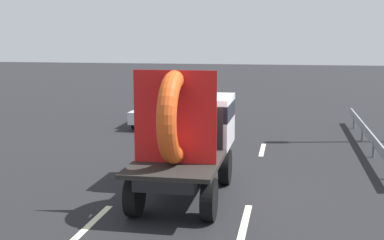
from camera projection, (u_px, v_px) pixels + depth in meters
ground_plane at (200, 192)px, 13.62m from camera, size 120.00×120.00×0.00m
flatbed_truck at (189, 130)px, 13.46m from camera, size 2.02×4.73×3.28m
distant_sedan at (159, 110)px, 23.70m from camera, size 1.70×3.97×1.30m
guardrail at (368, 134)px, 18.79m from camera, size 0.10×11.03×0.71m
lane_dash_left_near at (87, 227)px, 11.14m from camera, size 0.16×2.85×0.01m
lane_dash_left_far at (173, 146)px, 19.30m from camera, size 0.16×2.19×0.01m
lane_dash_right_near at (245, 223)px, 11.38m from camera, size 0.16×2.46×0.01m
lane_dash_right_far at (262, 150)px, 18.65m from camera, size 0.16×2.10×0.01m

